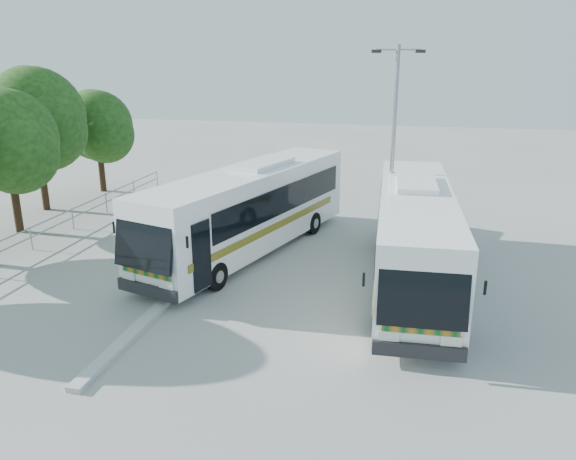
% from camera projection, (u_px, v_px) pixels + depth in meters
% --- Properties ---
extents(ground, '(100.00, 100.00, 0.00)m').
position_uv_depth(ground, '(239.00, 301.00, 18.65)').
color(ground, '#A2A29D').
rests_on(ground, ground).
extents(kerb_divider, '(0.40, 16.00, 0.15)m').
position_uv_depth(kerb_divider, '(196.00, 272.00, 20.98)').
color(kerb_divider, '#B2B2AD').
rests_on(kerb_divider, ground).
extents(railing, '(0.06, 22.00, 1.00)m').
position_uv_depth(railing, '(45.00, 226.00, 24.26)').
color(railing, gray).
rests_on(railing, ground).
extents(tree_far_c, '(4.97, 4.69, 6.49)m').
position_uv_depth(tree_far_c, '(8.00, 140.00, 24.68)').
color(tree_far_c, '#382314').
rests_on(tree_far_c, ground).
extents(tree_far_d, '(5.62, 5.30, 7.33)m').
position_uv_depth(tree_far_d, '(36.00, 117.00, 28.21)').
color(tree_far_d, '#382314').
rests_on(tree_far_d, ground).
extents(tree_far_e, '(4.54, 4.28, 5.92)m').
position_uv_depth(tree_far_e, '(98.00, 126.00, 32.53)').
color(tree_far_e, '#382314').
rests_on(tree_far_e, ground).
extents(coach_main, '(5.90, 12.55, 3.43)m').
position_uv_depth(coach_main, '(250.00, 208.00, 22.79)').
color(coach_main, white).
rests_on(coach_main, ground).
extents(coach_adjacent, '(2.99, 12.12, 3.33)m').
position_uv_depth(coach_adjacent, '(414.00, 234.00, 19.62)').
color(coach_adjacent, white).
rests_on(coach_adjacent, ground).
extents(lamppost, '(2.00, 0.54, 8.21)m').
position_uv_depth(lamppost, '(393.00, 143.00, 21.99)').
color(lamppost, '#93969B').
rests_on(lamppost, ground).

